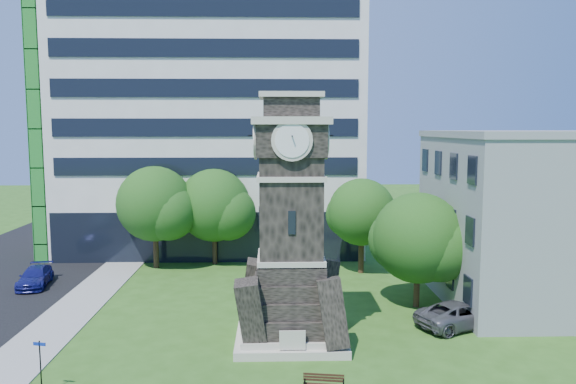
{
  "coord_description": "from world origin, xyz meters",
  "views": [
    {
      "loc": [
        2.11,
        -25.16,
        10.55
      ],
      "look_at": [
        3.02,
        7.62,
        6.82
      ],
      "focal_mm": 35.0,
      "sensor_mm": 36.0,
      "label": 1
    }
  ],
  "objects_px": {
    "car_street_north": "(35,277)",
    "park_bench": "(324,384)",
    "car_east_lot": "(460,314)",
    "clock_tower": "(291,236)",
    "street_sign": "(40,361)"
  },
  "relations": [
    {
      "from": "car_street_north",
      "to": "park_bench",
      "type": "bearing_deg",
      "value": -51.19
    },
    {
      "from": "car_east_lot",
      "to": "park_bench",
      "type": "bearing_deg",
      "value": 108.58
    },
    {
      "from": "clock_tower",
      "to": "car_street_north",
      "type": "height_order",
      "value": "clock_tower"
    },
    {
      "from": "clock_tower",
      "to": "park_bench",
      "type": "xyz_separation_m",
      "value": [
        1.13,
        -5.98,
        -4.83
      ]
    },
    {
      "from": "clock_tower",
      "to": "street_sign",
      "type": "bearing_deg",
      "value": -151.12
    },
    {
      "from": "car_street_north",
      "to": "street_sign",
      "type": "xyz_separation_m",
      "value": [
        6.72,
        -15.61,
        0.75
      ]
    },
    {
      "from": "car_east_lot",
      "to": "street_sign",
      "type": "relative_size",
      "value": 2.24
    },
    {
      "from": "car_street_north",
      "to": "park_bench",
      "type": "xyz_separation_m",
      "value": [
        17.97,
        -16.01,
        -0.18
      ]
    },
    {
      "from": "street_sign",
      "to": "car_street_north",
      "type": "bearing_deg",
      "value": 125.34
    },
    {
      "from": "park_bench",
      "to": "street_sign",
      "type": "bearing_deg",
      "value": -173.39
    },
    {
      "from": "clock_tower",
      "to": "park_bench",
      "type": "distance_m",
      "value": 7.77
    },
    {
      "from": "car_east_lot",
      "to": "park_bench",
      "type": "distance_m",
      "value": 10.92
    },
    {
      "from": "clock_tower",
      "to": "car_east_lot",
      "type": "xyz_separation_m",
      "value": [
        9.07,
        1.51,
        -4.59
      ]
    },
    {
      "from": "car_street_north",
      "to": "street_sign",
      "type": "height_order",
      "value": "street_sign"
    },
    {
      "from": "car_east_lot",
      "to": "park_bench",
      "type": "relative_size",
      "value": 3.01
    }
  ]
}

